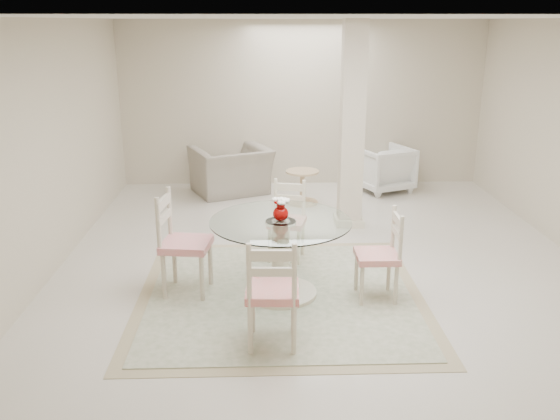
{
  "coord_description": "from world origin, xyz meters",
  "views": [
    {
      "loc": [
        -0.7,
        -6.36,
        2.67
      ],
      "look_at": [
        -0.51,
        -0.68,
        0.85
      ],
      "focal_mm": 38.0,
      "sensor_mm": 36.0,
      "label": 1
    }
  ],
  "objects_px": {
    "red_vase": "(281,209)",
    "armchair_white": "(384,169)",
    "column": "(352,127)",
    "side_table": "(302,189)",
    "dining_chair_south": "(272,286)",
    "dining_chair_north": "(288,215)",
    "dining_table": "(281,258)",
    "dining_chair_east": "(384,249)",
    "recliner_taupe": "(231,171)",
    "dining_chair_west": "(179,236)"
  },
  "relations": [
    {
      "from": "dining_chair_south",
      "to": "red_vase",
      "type": "bearing_deg",
      "value": -93.62
    },
    {
      "from": "dining_chair_north",
      "to": "recliner_taupe",
      "type": "distance_m",
      "value": 2.9
    },
    {
      "from": "dining_chair_east",
      "to": "column",
      "type": "bearing_deg",
      "value": -179.9
    },
    {
      "from": "dining_chair_south",
      "to": "recliner_taupe",
      "type": "xyz_separation_m",
      "value": [
        -0.56,
        4.81,
        -0.21
      ]
    },
    {
      "from": "dining_chair_west",
      "to": "side_table",
      "type": "xyz_separation_m",
      "value": [
        1.46,
        3.05,
        -0.38
      ]
    },
    {
      "from": "dining_chair_west",
      "to": "recliner_taupe",
      "type": "height_order",
      "value": "dining_chair_west"
    },
    {
      "from": "column",
      "to": "recliner_taupe",
      "type": "distance_m",
      "value": 2.52
    },
    {
      "from": "dining_table",
      "to": "dining_chair_east",
      "type": "distance_m",
      "value": 1.02
    },
    {
      "from": "column",
      "to": "dining_chair_east",
      "type": "distance_m",
      "value": 2.42
    },
    {
      "from": "dining_table",
      "to": "dining_chair_east",
      "type": "bearing_deg",
      "value": -5.82
    },
    {
      "from": "dining_chair_west",
      "to": "armchair_white",
      "type": "bearing_deg",
      "value": -29.25
    },
    {
      "from": "armchair_white",
      "to": "column",
      "type": "bearing_deg",
      "value": 42.12
    },
    {
      "from": "dining_chair_east",
      "to": "recliner_taupe",
      "type": "distance_m",
      "value": 4.24
    },
    {
      "from": "dining_chair_west",
      "to": "armchair_white",
      "type": "relative_size",
      "value": 1.46
    },
    {
      "from": "red_vase",
      "to": "side_table",
      "type": "distance_m",
      "value": 3.26
    },
    {
      "from": "column",
      "to": "side_table",
      "type": "distance_m",
      "value": 1.59
    },
    {
      "from": "dining_table",
      "to": "dining_chair_east",
      "type": "relative_size",
      "value": 1.37
    },
    {
      "from": "column",
      "to": "side_table",
      "type": "bearing_deg",
      "value": 120.22
    },
    {
      "from": "red_vase",
      "to": "dining_chair_west",
      "type": "xyz_separation_m",
      "value": [
        -1.02,
        0.12,
        -0.31
      ]
    },
    {
      "from": "red_vase",
      "to": "armchair_white",
      "type": "xyz_separation_m",
      "value": [
        1.81,
        3.86,
        -0.56
      ]
    },
    {
      "from": "red_vase",
      "to": "dining_chair_north",
      "type": "distance_m",
      "value": 1.09
    },
    {
      "from": "armchair_white",
      "to": "red_vase",
      "type": "bearing_deg",
      "value": 42.61
    },
    {
      "from": "column",
      "to": "dining_chair_south",
      "type": "distance_m",
      "value": 3.47
    },
    {
      "from": "dining_table",
      "to": "recliner_taupe",
      "type": "height_order",
      "value": "dining_table"
    },
    {
      "from": "red_vase",
      "to": "recliner_taupe",
      "type": "relative_size",
      "value": 0.2
    },
    {
      "from": "red_vase",
      "to": "dining_chair_south",
      "type": "bearing_deg",
      "value": -96.13
    },
    {
      "from": "dining_chair_north",
      "to": "side_table",
      "type": "distance_m",
      "value": 2.19
    },
    {
      "from": "dining_chair_east",
      "to": "side_table",
      "type": "bearing_deg",
      "value": -169.97
    },
    {
      "from": "column",
      "to": "recliner_taupe",
      "type": "height_order",
      "value": "column"
    },
    {
      "from": "dining_chair_south",
      "to": "armchair_white",
      "type": "xyz_separation_m",
      "value": [
        1.92,
        4.87,
        -0.22
      ]
    },
    {
      "from": "recliner_taupe",
      "to": "armchair_white",
      "type": "height_order",
      "value": "recliner_taupe"
    },
    {
      "from": "dining_chair_north",
      "to": "recliner_taupe",
      "type": "height_order",
      "value": "dining_chair_north"
    },
    {
      "from": "dining_chair_west",
      "to": "dining_chair_south",
      "type": "xyz_separation_m",
      "value": [
        0.91,
        -1.13,
        -0.04
      ]
    },
    {
      "from": "dining_table",
      "to": "side_table",
      "type": "bearing_deg",
      "value": 82.11
    },
    {
      "from": "dining_chair_east",
      "to": "dining_chair_north",
      "type": "xyz_separation_m",
      "value": [
        -0.89,
        1.11,
        -0.0
      ]
    },
    {
      "from": "red_vase",
      "to": "dining_chair_north",
      "type": "xyz_separation_m",
      "value": [
        0.11,
        1.01,
        -0.39
      ]
    },
    {
      "from": "red_vase",
      "to": "dining_chair_north",
      "type": "relative_size",
      "value": 0.23
    },
    {
      "from": "dining_chair_north",
      "to": "dining_chair_west",
      "type": "relative_size",
      "value": 0.86
    },
    {
      "from": "dining_chair_east",
      "to": "dining_chair_west",
      "type": "bearing_deg",
      "value": -96.02
    },
    {
      "from": "dining_chair_north",
      "to": "recliner_taupe",
      "type": "relative_size",
      "value": 0.89
    },
    {
      "from": "red_vase",
      "to": "armchair_white",
      "type": "height_order",
      "value": "red_vase"
    },
    {
      "from": "column",
      "to": "recliner_taupe",
      "type": "relative_size",
      "value": 2.36
    },
    {
      "from": "side_table",
      "to": "armchair_white",
      "type": "bearing_deg",
      "value": 26.9
    },
    {
      "from": "dining_table",
      "to": "dining_chair_south",
      "type": "relative_size",
      "value": 1.26
    },
    {
      "from": "dining_table",
      "to": "dining_chair_west",
      "type": "relative_size",
      "value": 1.19
    },
    {
      "from": "column",
      "to": "dining_chair_west",
      "type": "distance_m",
      "value": 2.99
    },
    {
      "from": "column",
      "to": "side_table",
      "type": "xyz_separation_m",
      "value": [
        -0.57,
        0.98,
        -1.11
      ]
    },
    {
      "from": "red_vase",
      "to": "dining_chair_east",
      "type": "height_order",
      "value": "red_vase"
    },
    {
      "from": "armchair_white",
      "to": "dining_chair_west",
      "type": "bearing_deg",
      "value": 30.63
    },
    {
      "from": "dining_table",
      "to": "armchair_white",
      "type": "distance_m",
      "value": 4.27
    }
  ]
}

